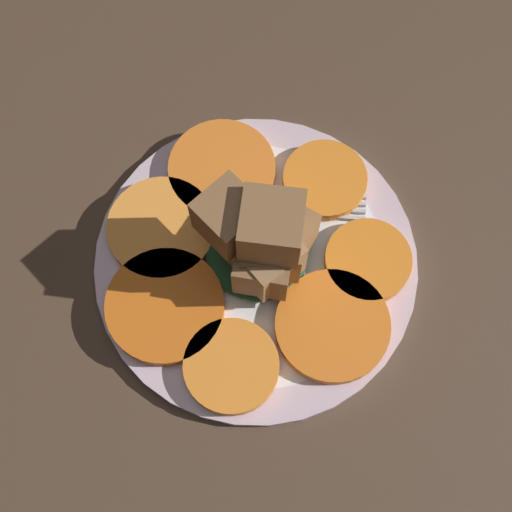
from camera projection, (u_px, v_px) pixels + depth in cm
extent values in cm
cube|color=#4C3828|center=(256.00, 268.00, 59.39)|extent=(120.00, 120.00, 2.00)
cylinder|color=silver|center=(256.00, 263.00, 57.97)|extent=(26.17, 26.17, 1.00)
cylinder|color=white|center=(256.00, 262.00, 57.93)|extent=(20.93, 20.93, 1.00)
cylinder|color=orange|center=(231.00, 366.00, 53.96)|extent=(7.31, 7.31, 1.13)
cylinder|color=orange|center=(332.00, 326.00, 55.01)|extent=(8.94, 8.94, 1.13)
cylinder|color=orange|center=(368.00, 261.00, 56.80)|extent=(6.92, 6.92, 1.13)
cylinder|color=orange|center=(325.00, 180.00, 59.18)|extent=(7.00, 7.00, 1.13)
cylinder|color=orange|center=(222.00, 169.00, 59.50)|extent=(8.97, 8.97, 1.13)
cylinder|color=#F99438|center=(161.00, 230.00, 57.69)|extent=(8.80, 8.80, 1.13)
cylinder|color=orange|center=(165.00, 306.00, 55.54)|extent=(9.31, 9.31, 1.13)
ellipsoid|color=#1E4723|center=(256.00, 257.00, 56.64)|extent=(8.12, 7.31, 1.64)
cube|color=brown|center=(270.00, 245.00, 53.70)|extent=(5.75, 5.75, 4.47)
cube|color=#9E754C|center=(267.00, 257.00, 53.49)|extent=(5.93, 5.93, 4.31)
cube|color=brown|center=(264.00, 263.00, 53.41)|extent=(4.68, 4.68, 4.13)
cube|color=olive|center=(282.00, 235.00, 54.08)|extent=(5.07, 5.07, 4.27)
cube|color=brown|center=(270.00, 230.00, 49.51)|extent=(5.09, 5.09, 4.35)
cube|color=brown|center=(229.00, 217.00, 50.53)|extent=(5.31, 5.31, 3.93)
cube|color=#B2B2B7|center=(227.00, 196.00, 59.09)|extent=(11.36, 3.59, 0.40)
cube|color=#B2B2B7|center=(303.00, 203.00, 58.88)|extent=(1.86, 2.56, 0.40)
cube|color=#B2B2B7|center=(339.00, 195.00, 59.12)|extent=(4.45, 1.29, 0.40)
cube|color=#B2B2B7|center=(339.00, 202.00, 58.90)|extent=(4.45, 1.29, 0.40)
cube|color=#B2B2B7|center=(339.00, 209.00, 58.68)|extent=(4.45, 1.29, 0.40)
cube|color=#B2B2B7|center=(338.00, 217.00, 58.46)|extent=(4.45, 1.29, 0.40)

